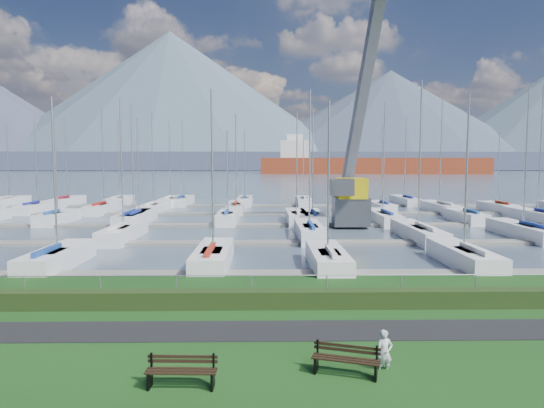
{
  "coord_description": "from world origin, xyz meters",
  "views": [
    {
      "loc": [
        -0.49,
        -18.94,
        5.72
      ],
      "look_at": [
        0.0,
        12.0,
        3.0
      ],
      "focal_mm": 32.0,
      "sensor_mm": 36.0,
      "label": 1
    }
  ],
  "objects_px": {
    "bench_left": "(182,371)",
    "bench_right": "(346,360)",
    "person": "(385,347)",
    "crane": "(354,166)"
  },
  "relations": [
    {
      "from": "bench_right",
      "to": "crane",
      "type": "relative_size",
      "value": 0.08
    },
    {
      "from": "bench_left",
      "to": "bench_right",
      "type": "relative_size",
      "value": 0.99
    },
    {
      "from": "bench_left",
      "to": "crane",
      "type": "distance_m",
      "value": 35.34
    },
    {
      "from": "bench_left",
      "to": "crane",
      "type": "xyz_separation_m",
      "value": [
        10.48,
        33.39,
        4.91
      ]
    },
    {
      "from": "bench_right",
      "to": "person",
      "type": "relative_size",
      "value": 1.47
    },
    {
      "from": "bench_right",
      "to": "person",
      "type": "distance_m",
      "value": 1.18
    },
    {
      "from": "person",
      "to": "crane",
      "type": "relative_size",
      "value": 0.06
    },
    {
      "from": "bench_right",
      "to": "person",
      "type": "xyz_separation_m",
      "value": [
        1.12,
        0.32,
        0.21
      ]
    },
    {
      "from": "bench_left",
      "to": "person",
      "type": "xyz_separation_m",
      "value": [
        5.41,
        0.98,
        0.21
      ]
    },
    {
      "from": "bench_left",
      "to": "bench_right",
      "type": "bearing_deg",
      "value": 10.94
    }
  ]
}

